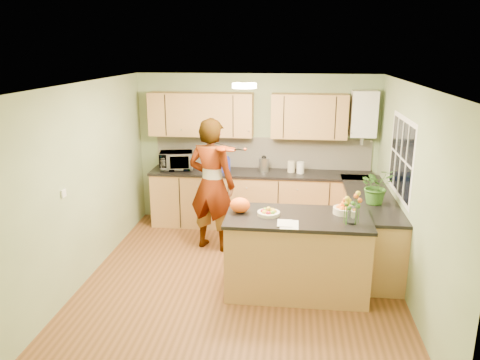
# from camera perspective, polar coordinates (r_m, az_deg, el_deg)

# --- Properties ---
(floor) EXTENTS (4.50, 4.50, 0.00)m
(floor) POSITION_cam_1_polar(r_m,az_deg,el_deg) (6.20, 0.18, -12.12)
(floor) COLOR brown
(floor) RESTS_ON ground
(ceiling) EXTENTS (4.00, 4.50, 0.02)m
(ceiling) POSITION_cam_1_polar(r_m,az_deg,el_deg) (5.48, 0.20, 11.60)
(ceiling) COLOR white
(ceiling) RESTS_ON wall_back
(wall_back) EXTENTS (4.00, 0.02, 2.50)m
(wall_back) POSITION_cam_1_polar(r_m,az_deg,el_deg) (7.89, 2.01, 3.75)
(wall_back) COLOR gray
(wall_back) RESTS_ON floor
(wall_front) EXTENTS (4.00, 0.02, 2.50)m
(wall_front) POSITION_cam_1_polar(r_m,az_deg,el_deg) (3.64, -3.83, -11.30)
(wall_front) COLOR gray
(wall_front) RESTS_ON floor
(wall_left) EXTENTS (0.02, 4.50, 2.50)m
(wall_left) POSITION_cam_1_polar(r_m,az_deg,el_deg) (6.25, -18.35, -0.33)
(wall_left) COLOR gray
(wall_left) RESTS_ON floor
(wall_right) EXTENTS (0.02, 4.50, 2.50)m
(wall_right) POSITION_cam_1_polar(r_m,az_deg,el_deg) (5.85, 20.05, -1.59)
(wall_right) COLOR gray
(wall_right) RESTS_ON floor
(back_counter) EXTENTS (3.64, 0.62, 0.94)m
(back_counter) POSITION_cam_1_polar(r_m,az_deg,el_deg) (7.79, 2.51, -2.34)
(back_counter) COLOR #A87D43
(back_counter) RESTS_ON floor
(right_counter) EXTENTS (0.62, 2.24, 0.94)m
(right_counter) POSITION_cam_1_polar(r_m,az_deg,el_deg) (6.83, 15.39, -5.62)
(right_counter) COLOR #A87D43
(right_counter) RESTS_ON floor
(splashback) EXTENTS (3.60, 0.02, 0.52)m
(splashback) POSITION_cam_1_polar(r_m,az_deg,el_deg) (7.87, 2.73, 3.35)
(splashback) COLOR beige
(splashback) RESTS_ON back_counter
(upper_cabinets) EXTENTS (3.20, 0.34, 0.70)m
(upper_cabinets) POSITION_cam_1_polar(r_m,az_deg,el_deg) (7.63, 0.62, 7.92)
(upper_cabinets) COLOR #A87D43
(upper_cabinets) RESTS_ON wall_back
(boiler) EXTENTS (0.40, 0.30, 0.86)m
(boiler) POSITION_cam_1_polar(r_m,az_deg,el_deg) (7.67, 14.84, 7.79)
(boiler) COLOR white
(boiler) RESTS_ON wall_back
(window_right) EXTENTS (0.01, 1.30, 1.05)m
(window_right) POSITION_cam_1_polar(r_m,az_deg,el_deg) (6.34, 19.05, 2.62)
(window_right) COLOR white
(window_right) RESTS_ON wall_right
(light_switch) EXTENTS (0.02, 0.09, 0.09)m
(light_switch) POSITION_cam_1_polar(r_m,az_deg,el_deg) (5.72, -20.71, -1.53)
(light_switch) COLOR white
(light_switch) RESTS_ON wall_left
(ceiling_lamp) EXTENTS (0.30, 0.30, 0.07)m
(ceiling_lamp) POSITION_cam_1_polar(r_m,az_deg,el_deg) (5.78, 0.54, 11.44)
(ceiling_lamp) COLOR #FFEABF
(ceiling_lamp) RESTS_ON ceiling
(peninsula_island) EXTENTS (1.71, 0.88, 0.98)m
(peninsula_island) POSITION_cam_1_polar(r_m,az_deg,el_deg) (5.79, 6.92, -8.93)
(peninsula_island) COLOR #A87D43
(peninsula_island) RESTS_ON floor
(fruit_dish) EXTENTS (0.27, 0.27, 0.09)m
(fruit_dish) POSITION_cam_1_polar(r_m,az_deg,el_deg) (5.59, 3.50, -3.89)
(fruit_dish) COLOR beige
(fruit_dish) RESTS_ON peninsula_island
(orange_bowl) EXTENTS (0.27, 0.27, 0.15)m
(orange_bowl) POSITION_cam_1_polar(r_m,az_deg,el_deg) (5.76, 12.59, -3.40)
(orange_bowl) COLOR beige
(orange_bowl) RESTS_ON peninsula_island
(flower_vase) EXTENTS (0.23, 0.23, 0.43)m
(flower_vase) POSITION_cam_1_polar(r_m,az_deg,el_deg) (5.38, 13.60, -2.36)
(flower_vase) COLOR silver
(flower_vase) RESTS_ON peninsula_island
(orange_bag) EXTENTS (0.28, 0.25, 0.19)m
(orange_bag) POSITION_cam_1_polar(r_m,az_deg,el_deg) (5.65, -0.01, -3.08)
(orange_bag) COLOR #FF5C15
(orange_bag) RESTS_ON peninsula_island
(papers) EXTENTS (0.21, 0.28, 0.01)m
(papers) POSITION_cam_1_polar(r_m,az_deg,el_deg) (5.32, 6.02, -5.41)
(papers) COLOR white
(papers) RESTS_ON peninsula_island
(violinist) EXTENTS (0.82, 0.66, 1.96)m
(violinist) POSITION_cam_1_polar(r_m,az_deg,el_deg) (6.80, -3.46, -0.60)
(violinist) COLOR #E3A18A
(violinist) RESTS_ON floor
(violin) EXTENTS (0.59, 0.51, 0.15)m
(violin) POSITION_cam_1_polar(r_m,az_deg,el_deg) (6.41, -2.12, 3.83)
(violin) COLOR #501705
(violin) RESTS_ON violinist
(microwave) EXTENTS (0.60, 0.46, 0.30)m
(microwave) POSITION_cam_1_polar(r_m,az_deg,el_deg) (7.86, -7.77, 2.36)
(microwave) COLOR white
(microwave) RESTS_ON back_counter
(blue_box) EXTENTS (0.34, 0.29, 0.23)m
(blue_box) POSITION_cam_1_polar(r_m,az_deg,el_deg) (7.67, -2.38, 1.91)
(blue_box) COLOR navy
(blue_box) RESTS_ON back_counter
(kettle) EXTENTS (0.17, 0.17, 0.31)m
(kettle) POSITION_cam_1_polar(r_m,az_deg,el_deg) (7.66, 2.92, 1.97)
(kettle) COLOR #B3B3B7
(kettle) RESTS_ON back_counter
(jar_cream) EXTENTS (0.16, 0.16, 0.18)m
(jar_cream) POSITION_cam_1_polar(r_m,az_deg,el_deg) (7.67, 6.26, 1.64)
(jar_cream) COLOR beige
(jar_cream) RESTS_ON back_counter
(jar_white) EXTENTS (0.14, 0.14, 0.19)m
(jar_white) POSITION_cam_1_polar(r_m,az_deg,el_deg) (7.62, 7.39, 1.51)
(jar_white) COLOR white
(jar_white) RESTS_ON back_counter
(potted_plant) EXTENTS (0.54, 0.51, 0.48)m
(potted_plant) POSITION_cam_1_polar(r_m,az_deg,el_deg) (6.30, 16.29, -0.68)
(potted_plant) COLOR #356822
(potted_plant) RESTS_ON right_counter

